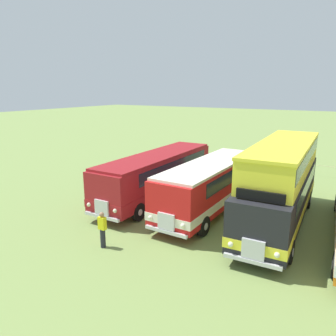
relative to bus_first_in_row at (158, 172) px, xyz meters
name	(u,v)px	position (x,y,z in m)	size (l,w,h in m)	color
bus_first_in_row	(158,172)	(0.00, 0.00, 0.00)	(2.66, 11.16, 2.99)	maroon
bus_second_in_row	(211,183)	(3.99, -0.43, -0.01)	(2.76, 10.01, 2.99)	red
bus_third_in_row	(281,180)	(7.96, -0.43, 0.72)	(2.95, 11.07, 4.49)	black
marshal_person	(102,229)	(1.58, -7.26, -0.87)	(0.36, 0.24, 1.73)	#23232D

